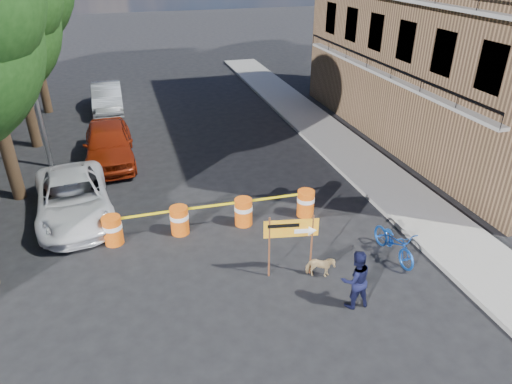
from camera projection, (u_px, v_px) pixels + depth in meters
ground at (259, 285)px, 12.04m from camera, size 120.00×120.00×0.00m
sidewalk_east at (362, 164)px, 18.62m from camera, size 2.40×40.00×0.15m
streetlamp at (28, 57)px, 16.52m from camera, size 1.25×0.18×8.00m
barrel_far_left at (113, 230)px, 13.53m from camera, size 0.58×0.58×0.90m
barrel_mid_left at (179, 220)px, 14.02m from camera, size 0.58×0.58×0.90m
barrel_mid_right at (243, 211)px, 14.47m from camera, size 0.58×0.58×0.90m
barrel_far_right at (306, 203)px, 14.96m from camera, size 0.58×0.58×0.90m
detour_sign at (298, 233)px, 11.80m from camera, size 1.42×0.42×1.85m
pedestrian at (355, 279)px, 11.01m from camera, size 0.77×0.60×1.58m
bicycle at (396, 229)px, 12.72m from camera, size 0.71×1.02×1.88m
dog at (320, 267)px, 12.19m from camera, size 0.84×0.60×0.65m
suv_white at (73, 198)px, 14.81m from camera, size 2.79×5.11×1.36m
sedan_red at (109, 143)px, 18.60m from camera, size 1.97×4.76×1.61m
sedan_silver at (107, 97)px, 24.61m from camera, size 1.54×4.36×1.43m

